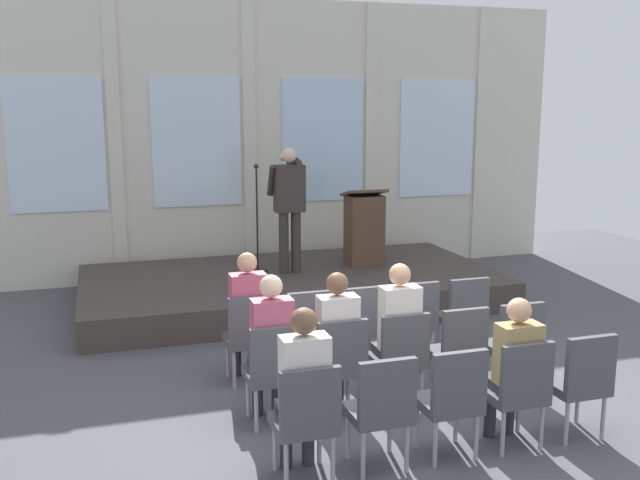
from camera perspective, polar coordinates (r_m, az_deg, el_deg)
name	(u,v)px	position (r m, az deg, el deg)	size (l,w,h in m)	color
ground_plane	(423,432)	(6.53, 8.15, -14.79)	(16.07, 16.07, 0.00)	#4C4C51
rear_partition	(264,140)	(11.78, -4.49, 7.89)	(10.37, 0.14, 4.40)	beige
stage_platform	(291,287)	(10.36, -2.33, -3.74)	(5.80, 2.99, 0.39)	#3F3833
speaker	(289,201)	(10.20, -2.46, 3.13)	(0.52, 0.69, 1.79)	#332D28
mic_stand	(258,249)	(10.41, -4.96, -0.69)	(0.28, 0.28, 1.55)	black
lectern	(364,228)	(10.78, 3.52, 0.92)	(0.60, 0.48, 1.16)	#4C3828
chair_r0_c0	(249,333)	(7.32, -5.61, -7.33)	(0.46, 0.44, 0.94)	#99999E
audience_r0_c0	(247,310)	(7.33, -5.77, -5.56)	(0.36, 0.39, 1.35)	#2D2D33
chair_r0_c1	(307,327)	(7.46, -1.05, -6.92)	(0.46, 0.44, 0.94)	#99999E
chair_r0_c2	(361,322)	(7.64, 3.30, -6.50)	(0.46, 0.44, 0.94)	#99999E
chair_r0_c3	(414,317)	(7.87, 7.42, -6.06)	(0.46, 0.44, 0.94)	#99999E
chair_r0_c4	(464,312)	(8.13, 11.29, -5.62)	(0.46, 0.44, 0.94)	#99999E
chair_r1_c0	(273,368)	(6.39, -3.70, -10.07)	(0.46, 0.44, 0.94)	#99999E
audience_r1_c0	(271,341)	(6.39, -3.90, -8.00)	(0.36, 0.39, 1.36)	#2D2D33
chair_r1_c1	(339,361)	(6.55, 1.48, -9.52)	(0.46, 0.44, 0.94)	#99999E
audience_r1_c1	(336,336)	(6.55, 1.26, -7.59)	(0.36, 0.39, 1.34)	#2D2D33
chair_r1_c2	(400,354)	(6.76, 6.37, -8.93)	(0.46, 0.44, 0.94)	#99999E
audience_r1_c2	(397,328)	(6.75, 6.14, -6.91)	(0.36, 0.39, 1.38)	#2D2D33
chair_r1_c3	(459,347)	(7.01, 10.92, -8.32)	(0.46, 0.44, 0.94)	#99999E
chair_r1_c4	(514,341)	(7.30, 15.11, -7.71)	(0.46, 0.44, 0.94)	#99999E
chair_r2_c0	(306,416)	(5.49, -1.11, -13.72)	(0.46, 0.44, 0.94)	#99999E
audience_r2_c0	(303,384)	(5.48, -1.36, -11.36)	(0.36, 0.39, 1.35)	#2D2D33
chair_r2_c1	(381,405)	(5.67, 4.88, -12.91)	(0.46, 0.44, 0.94)	#99999E
chair_r2_c2	(452,396)	(5.91, 10.40, -12.04)	(0.46, 0.44, 0.94)	#99999E
chair_r2_c3	(518,387)	(6.20, 15.42, -11.15)	(0.46, 0.44, 0.94)	#99999E
audience_r2_c3	(514,363)	(6.20, 15.08, -9.39)	(0.36, 0.39, 1.27)	#2D2D33
chair_r2_c4	(581,379)	(6.53, 19.94, -10.28)	(0.46, 0.44, 0.94)	#99999E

